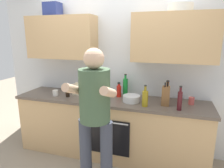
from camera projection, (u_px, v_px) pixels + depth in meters
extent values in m
plane|color=gray|center=(110.00, 153.00, 3.16)|extent=(12.00, 12.00, 0.00)
cube|color=silver|center=(117.00, 71.00, 3.20)|extent=(4.00, 0.06, 2.50)
cube|color=tan|center=(62.00, 38.00, 3.15)|extent=(1.11, 0.32, 0.65)
cube|color=tan|center=(174.00, 38.00, 2.66)|extent=(1.11, 0.32, 0.65)
cylinder|color=silver|center=(181.00, 8.00, 2.55)|extent=(0.31, 0.31, 0.10)
cube|color=navy|center=(53.00, 9.00, 3.09)|extent=(0.24, 0.20, 0.20)
cube|color=tan|center=(110.00, 128.00, 3.06)|extent=(2.80, 0.60, 0.86)
cube|color=brown|center=(110.00, 100.00, 2.95)|extent=(2.84, 0.64, 0.04)
cube|color=black|center=(109.00, 137.00, 2.74)|extent=(0.56, 0.02, 0.50)
cylinder|color=silver|center=(109.00, 122.00, 2.66)|extent=(0.52, 0.02, 0.02)
cylinder|color=#383D4C|center=(86.00, 154.00, 2.38)|extent=(0.14, 0.14, 0.88)
cylinder|color=#383D4C|center=(106.00, 157.00, 2.30)|extent=(0.14, 0.14, 0.88)
cylinder|color=#3F593F|center=(95.00, 96.00, 2.17)|extent=(0.34, 0.34, 0.58)
sphere|color=#D8AD8C|center=(94.00, 58.00, 2.07)|extent=(0.22, 0.22, 0.22)
cylinder|color=#D8AD8C|center=(72.00, 89.00, 2.09)|extent=(0.09, 0.31, 0.19)
cylinder|color=#D8AD8C|center=(109.00, 92.00, 1.98)|extent=(0.09, 0.31, 0.19)
cylinder|color=#198C33|center=(125.00, 87.00, 3.07)|extent=(0.08, 0.08, 0.26)
cylinder|color=#198C33|center=(125.00, 77.00, 3.03)|extent=(0.03, 0.03, 0.06)
cylinder|color=black|center=(126.00, 75.00, 3.02)|extent=(0.04, 0.04, 0.02)
cylinder|color=olive|center=(145.00, 99.00, 2.61)|extent=(0.08, 0.08, 0.21)
cylinder|color=olive|center=(145.00, 89.00, 2.58)|extent=(0.03, 0.03, 0.07)
cylinder|color=black|center=(146.00, 86.00, 2.57)|extent=(0.03, 0.03, 0.01)
cylinder|color=black|center=(67.00, 91.00, 3.02)|extent=(0.06, 0.06, 0.17)
cylinder|color=black|center=(67.00, 85.00, 3.00)|extent=(0.02, 0.02, 0.04)
cylinder|color=black|center=(67.00, 83.00, 2.99)|extent=(0.02, 0.02, 0.01)
cylinder|color=silver|center=(100.00, 93.00, 2.96)|extent=(0.05, 0.05, 0.15)
cylinder|color=silver|center=(100.00, 86.00, 2.94)|extent=(0.02, 0.02, 0.06)
cylinder|color=black|center=(100.00, 84.00, 2.93)|extent=(0.02, 0.02, 0.01)
cylinder|color=red|center=(119.00, 91.00, 3.03)|extent=(0.07, 0.07, 0.17)
cylinder|color=red|center=(119.00, 85.00, 3.00)|extent=(0.04, 0.04, 0.04)
cylinder|color=black|center=(119.00, 83.00, 3.00)|extent=(0.04, 0.04, 0.02)
cylinder|color=brown|center=(167.00, 93.00, 2.84)|extent=(0.07, 0.07, 0.21)
cylinder|color=brown|center=(168.00, 84.00, 2.81)|extent=(0.04, 0.04, 0.07)
cylinder|color=black|center=(168.00, 81.00, 2.80)|extent=(0.04, 0.04, 0.02)
cylinder|color=#471419|center=(180.00, 101.00, 2.47)|extent=(0.06, 0.06, 0.23)
cylinder|color=#471419|center=(181.00, 90.00, 2.43)|extent=(0.03, 0.03, 0.06)
cylinder|color=black|center=(181.00, 87.00, 2.42)|extent=(0.03, 0.03, 0.02)
cylinder|color=#33598C|center=(99.00, 92.00, 3.14)|extent=(0.09, 0.09, 0.10)
cylinder|color=white|center=(55.00, 93.00, 3.10)|extent=(0.09, 0.09, 0.09)
cylinder|color=#BF4C47|center=(191.00, 101.00, 2.69)|extent=(0.08, 0.08, 0.10)
cylinder|color=silver|center=(131.00, 99.00, 2.81)|extent=(0.24, 0.24, 0.09)
cube|color=brown|center=(166.00, 96.00, 2.65)|extent=(0.10, 0.14, 0.25)
cylinder|color=black|center=(165.00, 85.00, 2.60)|extent=(0.02, 0.02, 0.06)
cylinder|color=black|center=(168.00, 84.00, 2.63)|extent=(0.02, 0.02, 0.06)
cube|color=beige|center=(80.00, 89.00, 3.15)|extent=(0.19, 0.15, 0.17)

